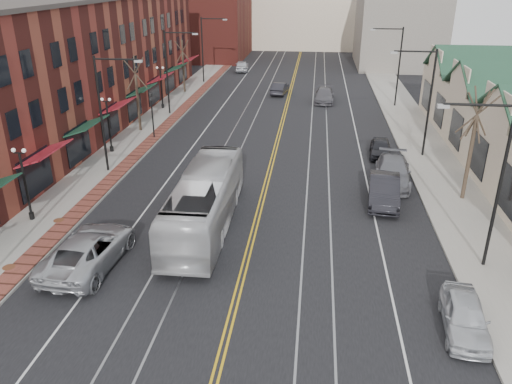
% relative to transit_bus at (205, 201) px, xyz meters
% --- Properties ---
extents(ground, '(160.00, 160.00, 0.00)m').
position_rel_transit_bus_xyz_m(ground, '(2.74, -8.52, -1.60)').
color(ground, black).
rests_on(ground, ground).
extents(sidewalk_left, '(4.00, 120.00, 0.15)m').
position_rel_transit_bus_xyz_m(sidewalk_left, '(-9.26, 11.48, -1.53)').
color(sidewalk_left, gray).
rests_on(sidewalk_left, ground).
extents(sidewalk_right, '(4.00, 120.00, 0.15)m').
position_rel_transit_bus_xyz_m(sidewalk_right, '(14.74, 11.48, -1.53)').
color(sidewalk_right, gray).
rests_on(sidewalk_right, ground).
extents(building_left, '(10.00, 50.00, 11.00)m').
position_rel_transit_bus_xyz_m(building_left, '(-16.26, 18.48, 3.90)').
color(building_left, maroon).
rests_on(building_left, ground).
extents(backdrop_left, '(14.00, 18.00, 14.00)m').
position_rel_transit_bus_xyz_m(backdrop_left, '(-13.26, 61.48, 5.40)').
color(backdrop_left, maroon).
rests_on(backdrop_left, ground).
extents(backdrop_mid, '(22.00, 14.00, 9.00)m').
position_rel_transit_bus_xyz_m(backdrop_mid, '(2.74, 76.48, 2.90)').
color(backdrop_mid, beige).
rests_on(backdrop_mid, ground).
extents(backdrop_right, '(12.00, 16.00, 11.00)m').
position_rel_transit_bus_xyz_m(backdrop_right, '(17.74, 56.48, 3.90)').
color(backdrop_right, slate).
rests_on(backdrop_right, ground).
extents(streetlight_l_1, '(3.33, 0.25, 8.00)m').
position_rel_transit_bus_xyz_m(streetlight_l_1, '(-8.30, 7.48, 3.42)').
color(streetlight_l_1, black).
rests_on(streetlight_l_1, sidewalk_left).
extents(streetlight_l_2, '(3.33, 0.25, 8.00)m').
position_rel_transit_bus_xyz_m(streetlight_l_2, '(-8.30, 23.48, 3.42)').
color(streetlight_l_2, black).
rests_on(streetlight_l_2, sidewalk_left).
extents(streetlight_l_3, '(3.33, 0.25, 8.00)m').
position_rel_transit_bus_xyz_m(streetlight_l_3, '(-8.30, 39.48, 3.42)').
color(streetlight_l_3, black).
rests_on(streetlight_l_3, sidewalk_left).
extents(streetlight_r_0, '(3.33, 0.25, 8.00)m').
position_rel_transit_bus_xyz_m(streetlight_r_0, '(13.79, -2.52, 3.42)').
color(streetlight_r_0, black).
rests_on(streetlight_r_0, sidewalk_right).
extents(streetlight_r_1, '(3.33, 0.25, 8.00)m').
position_rel_transit_bus_xyz_m(streetlight_r_1, '(13.79, 13.48, 3.42)').
color(streetlight_r_1, black).
rests_on(streetlight_r_1, sidewalk_right).
extents(streetlight_r_2, '(3.33, 0.25, 8.00)m').
position_rel_transit_bus_xyz_m(streetlight_r_2, '(13.79, 29.48, 3.42)').
color(streetlight_r_2, black).
rests_on(streetlight_r_2, sidewalk_right).
extents(lamppost_l_1, '(0.84, 0.28, 4.27)m').
position_rel_transit_bus_xyz_m(lamppost_l_1, '(-10.06, -0.52, 0.60)').
color(lamppost_l_1, black).
rests_on(lamppost_l_1, sidewalk_left).
extents(lamppost_l_2, '(0.84, 0.28, 4.27)m').
position_rel_transit_bus_xyz_m(lamppost_l_2, '(-10.06, 11.48, 0.60)').
color(lamppost_l_2, black).
rests_on(lamppost_l_2, sidewalk_left).
extents(lamppost_l_3, '(0.84, 0.28, 4.27)m').
position_rel_transit_bus_xyz_m(lamppost_l_3, '(-10.06, 25.48, 0.60)').
color(lamppost_l_3, black).
rests_on(lamppost_l_3, sidewalk_left).
extents(tree_left_near, '(1.78, 1.37, 6.48)m').
position_rel_transit_bus_xyz_m(tree_left_near, '(-9.76, 17.48, 1.91)').
color(tree_left_near, '#382B21').
rests_on(tree_left_near, sidewalk_left).
extents(tree_left_far, '(1.66, 1.28, 6.02)m').
position_rel_transit_bus_xyz_m(tree_left_far, '(-9.76, 33.48, 1.67)').
color(tree_left_far, '#382B21').
rests_on(tree_left_far, sidewalk_left).
extents(tree_right_mid, '(1.90, 1.46, 6.93)m').
position_rel_transit_bus_xyz_m(tree_right_mid, '(15.24, 5.48, 2.15)').
color(tree_right_mid, '#382B21').
rests_on(tree_right_mid, sidewalk_right).
extents(manhole_mid, '(0.60, 0.60, 0.02)m').
position_rel_transit_bus_xyz_m(manhole_mid, '(-8.46, -5.52, -1.44)').
color(manhole_mid, '#592D19').
rests_on(manhole_mid, sidewalk_left).
extents(manhole_far, '(0.60, 0.60, 0.02)m').
position_rel_transit_bus_xyz_m(manhole_far, '(-8.46, -0.52, -1.44)').
color(manhole_far, '#592D19').
rests_on(manhole_far, sidewalk_left).
extents(traffic_signal, '(0.18, 0.15, 3.80)m').
position_rel_transit_bus_xyz_m(traffic_signal, '(-7.86, 15.48, 0.75)').
color(traffic_signal, black).
rests_on(traffic_signal, sidewalk_left).
extents(transit_bus, '(2.83, 11.54, 3.21)m').
position_rel_transit_bus_xyz_m(transit_bus, '(0.00, 0.00, 0.00)').
color(transit_bus, silver).
rests_on(transit_bus, ground).
extents(parked_suv, '(3.17, 6.30, 1.71)m').
position_rel_transit_bus_xyz_m(parked_suv, '(-4.76, -4.62, -0.75)').
color(parked_suv, '#B0B2B7').
rests_on(parked_suv, ground).
extents(parked_car_a, '(2.03, 4.22, 1.39)m').
position_rel_transit_bus_xyz_m(parked_car_a, '(12.04, -7.51, -0.91)').
color(parked_car_a, silver).
rests_on(parked_car_a, ground).
extents(parked_car_b, '(2.29, 5.28, 1.69)m').
position_rel_transit_bus_xyz_m(parked_car_b, '(10.24, 4.47, -0.76)').
color(parked_car_b, black).
rests_on(parked_car_b, ground).
extents(parked_car_c, '(2.89, 5.86, 1.64)m').
position_rel_transit_bus_xyz_m(parked_car_c, '(11.19, 7.78, -0.78)').
color(parked_car_c, slate).
rests_on(parked_car_c, ground).
extents(parked_car_d, '(1.94, 4.04, 1.33)m').
position_rel_transit_bus_xyz_m(parked_car_d, '(10.97, 13.27, -0.94)').
color(parked_car_d, black).
rests_on(parked_car_d, ground).
extents(distant_car_left, '(1.97, 4.38, 1.40)m').
position_rel_transit_bus_xyz_m(distant_car_left, '(1.58, 34.03, -0.90)').
color(distant_car_left, '#232228').
rests_on(distant_car_left, ground).
extents(distant_car_right, '(2.26, 5.16, 1.47)m').
position_rel_transit_bus_xyz_m(distant_car_right, '(6.75, 30.83, -0.87)').
color(distant_car_right, '#58575D').
rests_on(distant_car_right, ground).
extents(distant_car_far, '(2.38, 4.80, 1.57)m').
position_rel_transit_bus_xyz_m(distant_car_far, '(-5.03, 48.38, -0.82)').
color(distant_car_far, silver).
rests_on(distant_car_far, ground).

